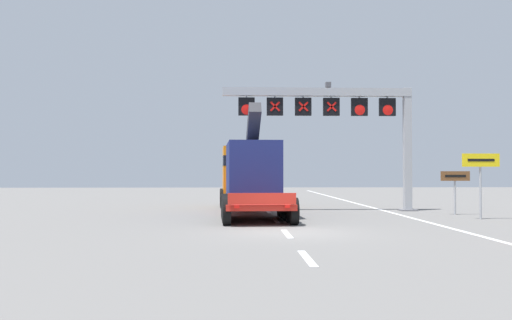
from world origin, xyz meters
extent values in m
plane|color=slate|center=(0.00, 0.00, 0.00)|extent=(112.00, 112.00, 0.00)
cube|color=silver|center=(-0.18, -6.00, 0.01)|extent=(0.20, 2.60, 0.01)
cube|color=silver|center=(-0.18, -0.55, 0.01)|extent=(0.20, 2.60, 0.01)
cube|color=silver|center=(-0.18, 4.90, 0.01)|extent=(0.20, 2.60, 0.01)
cube|color=silver|center=(-0.18, 10.35, 0.01)|extent=(0.20, 2.60, 0.01)
cube|color=silver|center=(-0.18, 15.81, 0.01)|extent=(0.20, 2.60, 0.01)
cube|color=silver|center=(-0.18, 21.26, 0.01)|extent=(0.20, 2.60, 0.01)
cube|color=silver|center=(-0.18, 26.71, 0.01)|extent=(0.20, 2.60, 0.01)
cube|color=silver|center=(-0.18, 32.16, 0.01)|extent=(0.20, 2.60, 0.01)
cube|color=silver|center=(-0.18, 37.61, 0.01)|extent=(0.20, 2.60, 0.01)
cube|color=silver|center=(-0.18, 43.06, 0.01)|extent=(0.20, 2.60, 0.01)
cube|color=silver|center=(-0.18, 48.51, 0.01)|extent=(0.20, 2.60, 0.01)
cube|color=silver|center=(-0.18, 53.96, 0.01)|extent=(0.20, 2.60, 0.01)
cube|color=silver|center=(6.20, 12.00, 0.01)|extent=(0.20, 63.00, 0.01)
cube|color=#9EA0A5|center=(7.52, 10.72, 3.38)|extent=(0.40, 0.40, 6.76)
cube|color=slate|center=(7.52, 10.72, 0.04)|extent=(0.90, 0.90, 0.08)
cube|color=#9EA0A5|center=(2.53, 10.72, 6.51)|extent=(10.37, 0.44, 0.44)
cube|color=#4C4C51|center=(3.13, 10.72, 6.91)|extent=(0.28, 0.40, 0.28)
cube|color=black|center=(6.41, 10.72, 5.70)|extent=(0.89, 0.24, 0.97)
cube|color=#9EA0A5|center=(6.41, 10.72, 6.24)|extent=(0.08, 0.08, 0.16)
cone|color=red|center=(6.41, 10.59, 5.53)|extent=(0.57, 0.02, 0.57)
cube|color=black|center=(4.86, 10.72, 5.70)|extent=(0.89, 0.24, 0.97)
cube|color=#9EA0A5|center=(4.86, 10.72, 6.24)|extent=(0.08, 0.08, 0.16)
cone|color=red|center=(4.86, 10.59, 5.53)|extent=(0.57, 0.02, 0.57)
cube|color=black|center=(3.31, 10.72, 5.70)|extent=(0.89, 0.24, 0.97)
cube|color=#9EA0A5|center=(3.31, 10.72, 6.24)|extent=(0.08, 0.08, 0.16)
cube|color=red|center=(3.31, 10.59, 5.70)|extent=(0.55, 0.02, 0.55)
cube|color=red|center=(3.31, 10.59, 5.70)|extent=(0.55, 0.02, 0.55)
cube|color=black|center=(1.75, 10.72, 5.70)|extent=(0.89, 0.24, 0.97)
cube|color=#9EA0A5|center=(1.75, 10.72, 6.24)|extent=(0.08, 0.08, 0.16)
cube|color=red|center=(1.75, 10.59, 5.70)|extent=(0.55, 0.02, 0.55)
cube|color=red|center=(1.75, 10.59, 5.70)|extent=(0.55, 0.02, 0.55)
cube|color=black|center=(0.20, 10.72, 5.70)|extent=(0.89, 0.24, 0.97)
cube|color=#9EA0A5|center=(0.20, 10.72, 6.24)|extent=(0.08, 0.08, 0.16)
cube|color=red|center=(0.20, 10.59, 5.70)|extent=(0.55, 0.02, 0.55)
cube|color=red|center=(0.20, 10.59, 5.70)|extent=(0.55, 0.02, 0.55)
cube|color=black|center=(-1.35, 10.72, 5.70)|extent=(0.89, 0.24, 0.97)
cube|color=#9EA0A5|center=(-1.35, 10.72, 6.24)|extent=(0.08, 0.08, 0.16)
cone|color=red|center=(-1.35, 10.59, 5.53)|extent=(0.57, 0.02, 0.57)
cube|color=red|center=(-1.13, 7.19, 0.73)|extent=(3.22, 10.50, 0.24)
cube|color=red|center=(-0.92, 1.91, 1.10)|extent=(2.66, 0.19, 0.44)
cylinder|color=black|center=(-2.30, 2.64, 0.55)|extent=(0.36, 1.11, 1.10)
cylinder|color=black|center=(0.40, 2.75, 0.55)|extent=(0.36, 1.11, 1.10)
cylinder|color=black|center=(-2.34, 3.69, 0.55)|extent=(0.36, 1.11, 1.10)
cylinder|color=black|center=(0.36, 3.79, 0.55)|extent=(0.36, 1.11, 1.10)
cylinder|color=black|center=(-2.38, 4.74, 0.55)|extent=(0.36, 1.11, 1.10)
cylinder|color=black|center=(0.31, 4.84, 0.55)|extent=(0.36, 1.11, 1.10)
cylinder|color=black|center=(-2.43, 5.78, 0.55)|extent=(0.36, 1.11, 1.10)
cylinder|color=black|center=(0.27, 5.89, 0.55)|extent=(0.36, 1.11, 1.10)
cylinder|color=black|center=(-2.47, 6.83, 0.55)|extent=(0.36, 1.11, 1.10)
cylinder|color=black|center=(0.23, 6.94, 0.55)|extent=(0.36, 1.11, 1.10)
cube|color=orange|center=(-1.42, 14.28, 2.10)|extent=(2.70, 3.30, 3.10)
cube|color=black|center=(-1.42, 14.28, 2.80)|extent=(2.73, 3.32, 0.60)
cylinder|color=black|center=(-2.74, 15.11, 0.55)|extent=(0.38, 1.11, 1.10)
cylinder|color=black|center=(-0.17, 15.21, 0.55)|extent=(0.38, 1.11, 1.10)
cylinder|color=black|center=(-2.66, 13.11, 0.55)|extent=(0.38, 1.11, 1.10)
cylinder|color=black|center=(-0.09, 13.21, 0.55)|extent=(0.38, 1.11, 1.10)
cube|color=navy|center=(-1.15, 7.59, 2.20)|extent=(2.61, 5.81, 2.70)
cube|color=#2D2D33|center=(-1.11, 6.73, 4.15)|extent=(0.68, 2.96, 2.29)
cube|color=red|center=(-1.90, 1.83, 0.80)|extent=(0.20, 0.07, 0.12)
cube|color=red|center=(0.06, 1.91, 0.80)|extent=(0.20, 0.07, 0.12)
cylinder|color=#9EA0A5|center=(9.12, 5.15, 1.48)|extent=(0.10, 0.10, 2.97)
cube|color=yellow|center=(9.12, 5.09, 2.67)|extent=(1.71, 0.06, 0.60)
cube|color=black|center=(9.12, 5.06, 2.67)|extent=(1.23, 0.01, 0.12)
cylinder|color=#9EA0A5|center=(9.02, 7.85, 1.08)|extent=(0.10, 0.10, 2.17)
cube|color=brown|center=(9.02, 7.79, 1.93)|extent=(1.47, 0.06, 0.48)
cube|color=black|center=(9.02, 7.75, 1.93)|extent=(1.06, 0.01, 0.12)
camera|label=1|loc=(-1.96, -19.96, 2.16)|focal=39.60mm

